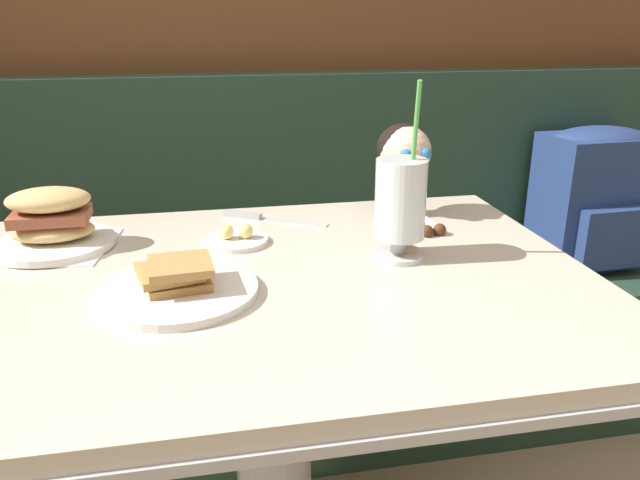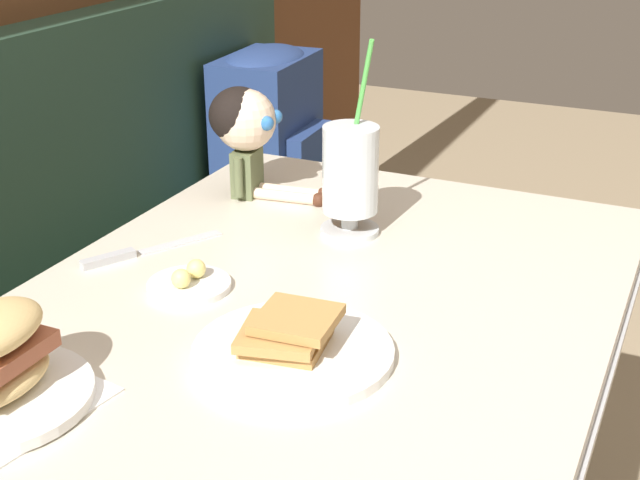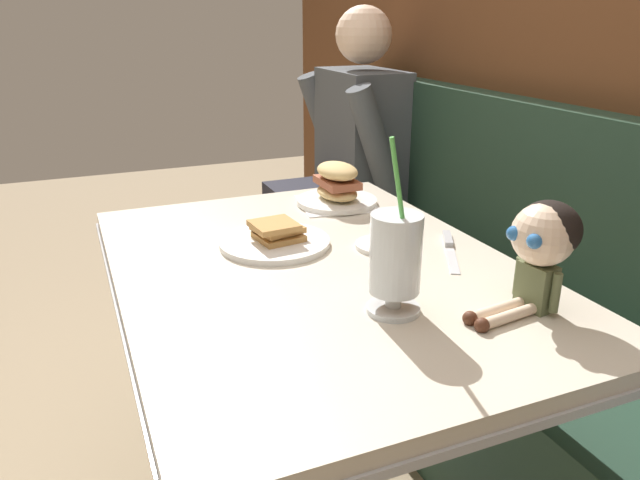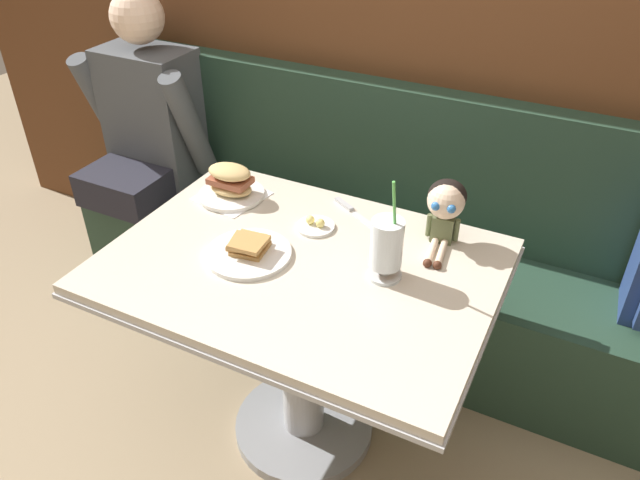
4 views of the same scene
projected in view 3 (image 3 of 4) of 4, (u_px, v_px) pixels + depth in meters
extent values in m
cube|color=#233D2D|center=(516.00, 406.00, 1.66)|extent=(2.60, 0.48, 0.45)
cube|color=#233D2D|center=(598.00, 225.00, 1.55)|extent=(2.60, 0.10, 0.55)
cube|color=beige|center=(318.00, 272.00, 1.27)|extent=(1.10, 0.80, 0.03)
cube|color=#B7BABF|center=(318.00, 282.00, 1.28)|extent=(1.11, 0.81, 0.02)
cylinder|color=#A5A8AD|center=(318.00, 415.00, 1.39)|extent=(0.14, 0.14, 0.65)
cylinder|color=white|center=(275.00, 242.00, 1.37)|extent=(0.25, 0.25, 0.01)
cube|color=#B78447|center=(279.00, 236.00, 1.37)|extent=(0.11, 0.11, 0.01)
cube|color=#B78447|center=(278.00, 228.00, 1.37)|extent=(0.11, 0.11, 0.01)
cube|color=#B78447|center=(274.00, 225.00, 1.35)|extent=(0.10, 0.10, 0.01)
cylinder|color=silver|center=(393.00, 309.00, 1.07)|extent=(0.10, 0.10, 0.01)
cylinder|color=silver|center=(393.00, 298.00, 1.06)|extent=(0.03, 0.03, 0.03)
cylinder|color=silver|center=(395.00, 253.00, 1.03)|extent=(0.09, 0.09, 0.14)
cylinder|color=brown|center=(395.00, 261.00, 1.04)|extent=(0.08, 0.08, 0.11)
cylinder|color=#51B74C|center=(400.00, 203.00, 0.98)|extent=(0.02, 0.05, 0.22)
cube|color=white|center=(337.00, 204.00, 1.67)|extent=(0.23, 0.23, 0.00)
cylinder|color=white|center=(337.00, 201.00, 1.66)|extent=(0.22, 0.22, 0.01)
ellipsoid|color=tan|center=(337.00, 192.00, 1.65)|extent=(0.15, 0.10, 0.04)
cube|color=#995138|center=(337.00, 182.00, 1.64)|extent=(0.14, 0.09, 0.02)
ellipsoid|color=tan|center=(337.00, 171.00, 1.63)|extent=(0.15, 0.10, 0.04)
cylinder|color=white|center=(382.00, 245.00, 1.36)|extent=(0.12, 0.12, 0.01)
sphere|color=#F4E07A|center=(378.00, 235.00, 1.37)|extent=(0.03, 0.03, 0.03)
sphere|color=#F4E07A|center=(385.00, 240.00, 1.34)|extent=(0.03, 0.03, 0.03)
cube|color=silver|center=(452.00, 261.00, 1.28)|extent=(0.13, 0.09, 0.00)
cube|color=#B2B5BA|center=(448.00, 239.00, 1.40)|extent=(0.08, 0.06, 0.01)
cube|color=#5B6642|center=(536.00, 286.00, 1.07)|extent=(0.07, 0.05, 0.08)
sphere|color=beige|center=(544.00, 234.00, 1.03)|extent=(0.11, 0.11, 0.11)
ellipsoid|color=black|center=(549.00, 229.00, 1.04)|extent=(0.12, 0.12, 0.10)
sphere|color=#2D6BB2|center=(514.00, 233.00, 1.03)|extent=(0.03, 0.03, 0.03)
sphere|color=#2D6BB2|center=(534.00, 241.00, 0.99)|extent=(0.03, 0.03, 0.03)
cylinder|color=beige|center=(496.00, 310.00, 1.05)|extent=(0.04, 0.12, 0.02)
cylinder|color=beige|center=(508.00, 317.00, 1.03)|extent=(0.04, 0.12, 0.02)
sphere|color=#4C2819|center=(470.00, 318.00, 1.02)|extent=(0.03, 0.03, 0.03)
sphere|color=#4C2819|center=(482.00, 325.00, 1.00)|extent=(0.03, 0.03, 0.03)
cylinder|color=#5B6642|center=(519.00, 276.00, 1.10)|extent=(0.02, 0.02, 0.07)
cylinder|color=#5B6642|center=(556.00, 293.00, 1.03)|extent=(0.02, 0.02, 0.07)
cube|color=#4C5156|center=(361.00, 146.00, 2.39)|extent=(0.38, 0.24, 0.58)
sphere|color=beige|center=(364.00, 35.00, 2.24)|extent=(0.21, 0.21, 0.21)
cube|color=#23232D|center=(319.00, 205.00, 2.40)|extent=(0.34, 0.36, 0.14)
cylinder|color=#4C5156|center=(326.00, 130.00, 2.56)|extent=(0.09, 0.25, 0.48)
cylinder|color=#4C5156|center=(377.00, 151.00, 2.16)|extent=(0.09, 0.25, 0.48)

